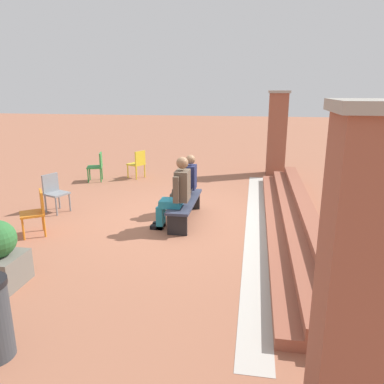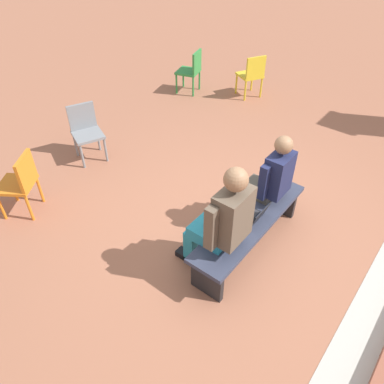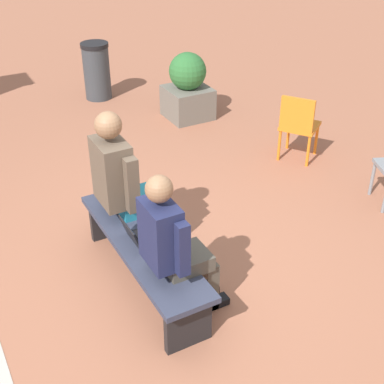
% 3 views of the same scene
% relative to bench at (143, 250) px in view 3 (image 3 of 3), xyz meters
% --- Properties ---
extents(ground_plane, '(60.00, 60.00, 0.00)m').
position_rel_bench_xyz_m(ground_plane, '(-0.11, -0.06, -0.35)').
color(ground_plane, '#9E6047').
extents(bench, '(1.80, 0.44, 0.45)m').
position_rel_bench_xyz_m(bench, '(0.00, 0.00, 0.00)').
color(bench, '#33384C').
rests_on(bench, ground).
extents(person_student, '(0.52, 0.65, 1.30)m').
position_rel_bench_xyz_m(person_student, '(-0.46, -0.06, 0.35)').
color(person_student, '#4C473D').
rests_on(person_student, ground).
extents(person_adult, '(0.59, 0.75, 1.43)m').
position_rel_bench_xyz_m(person_adult, '(0.48, -0.07, 0.40)').
color(person_adult, teal).
rests_on(person_adult, ground).
extents(laptop, '(0.32, 0.29, 0.21)m').
position_rel_bench_xyz_m(laptop, '(-0.01, 0.01, 0.15)').
color(laptop, black).
rests_on(laptop, bench).
extents(plastic_chair_near_bench_right, '(0.58, 0.58, 0.84)m').
position_rel_bench_xyz_m(plastic_chair_near_bench_right, '(1.20, -2.58, 0.13)').
color(plastic_chair_near_bench_right, orange).
rests_on(plastic_chair_near_bench_right, ground).
extents(planter, '(0.60, 0.60, 0.94)m').
position_rel_bench_xyz_m(planter, '(3.00, -2.04, 0.08)').
color(planter, '#6B665B').
rests_on(planter, ground).
extents(litter_bin, '(0.42, 0.42, 0.86)m').
position_rel_bench_xyz_m(litter_bin, '(4.33, -1.18, 0.08)').
color(litter_bin, '#383D42').
rests_on(litter_bin, ground).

